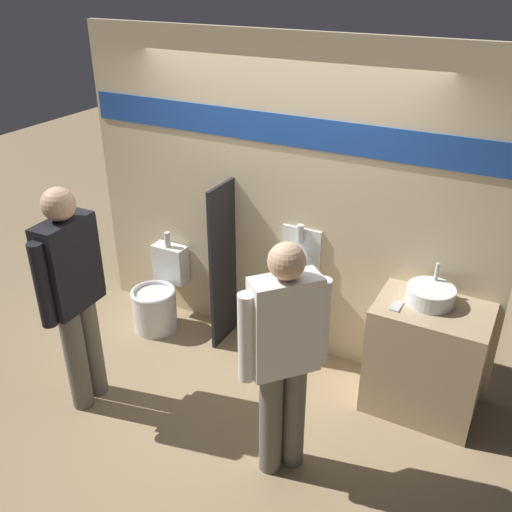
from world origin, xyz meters
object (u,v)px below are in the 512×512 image
cell_phone (396,306)px  urinal_near_counter (294,273)px  person_with_lanyard (284,354)px  toilet (158,299)px  person_in_vest (73,292)px  sink_basin (430,295)px

cell_phone → urinal_near_counter: size_ratio=0.11×
cell_phone → person_with_lanyard: size_ratio=0.08×
toilet → person_in_vest: (0.14, -1.11, 0.71)m
person_in_vest → person_with_lanyard: person_in_vest is taller
urinal_near_counter → person_with_lanyard: bearing=-68.4°
person_in_vest → toilet: bearing=4.8°
sink_basin → urinal_near_counter: (-1.12, 0.09, -0.15)m
sink_basin → toilet: (-2.44, -0.10, -0.69)m
cell_phone → urinal_near_counter: (-0.92, 0.26, -0.09)m
toilet → cell_phone: bearing=-1.8°
toilet → sink_basin: bearing=2.3°
sink_basin → urinal_near_counter: size_ratio=0.28×
sink_basin → person_in_vest: (-2.31, -1.21, 0.01)m
cell_phone → urinal_near_counter: urinal_near_counter is taller
sink_basin → person_in_vest: bearing=-152.4°
cell_phone → toilet: size_ratio=0.16×
urinal_near_counter → person_with_lanyard: (0.47, -1.18, 0.12)m
urinal_near_counter → person_with_lanyard: size_ratio=0.71×
sink_basin → toilet: 2.54m
cell_phone → person_in_vest: (-2.11, -1.04, 0.07)m
cell_phone → toilet: cell_phone is taller
sink_basin → person_in_vest: 2.60m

